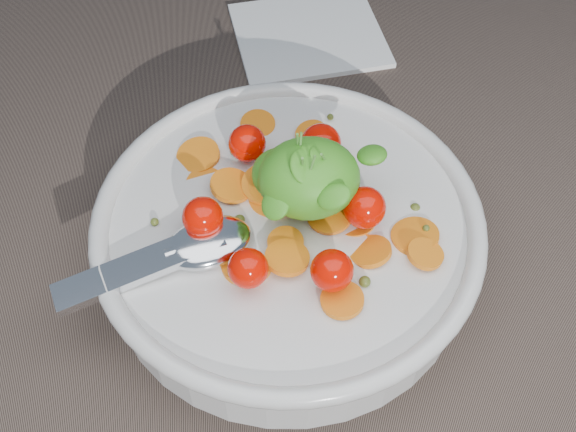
{
  "coord_description": "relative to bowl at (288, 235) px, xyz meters",
  "views": [
    {
      "loc": [
        -0.01,
        -0.29,
        0.45
      ],
      "look_at": [
        0.01,
        0.01,
        0.06
      ],
      "focal_mm": 45.0,
      "sensor_mm": 36.0,
      "label": 1
    }
  ],
  "objects": [
    {
      "name": "ground",
      "position": [
        -0.01,
        -0.01,
        -0.03
      ],
      "size": [
        6.0,
        6.0,
        0.0
      ],
      "primitive_type": "plane",
      "color": "brown",
      "rests_on": "ground"
    },
    {
      "name": "bowl",
      "position": [
        0.0,
        0.0,
        0.0
      ],
      "size": [
        0.3,
        0.27,
        0.12
      ],
      "color": "silver",
      "rests_on": "ground"
    },
    {
      "name": "napkin",
      "position": [
        0.04,
        0.26,
        -0.03
      ],
      "size": [
        0.15,
        0.14,
        0.01
      ],
      "primitive_type": "cube",
      "rotation": [
        0.0,
        0.0,
        0.12
      ],
      "color": "white",
      "rests_on": "ground"
    }
  ]
}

